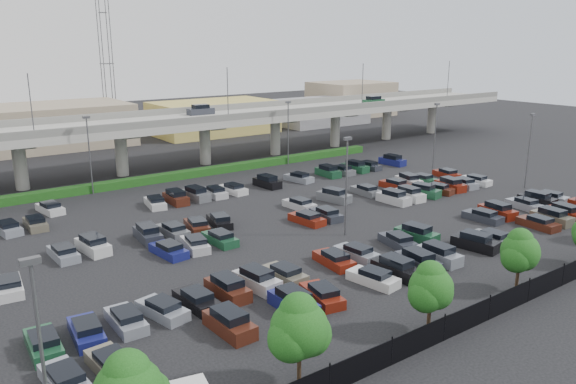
# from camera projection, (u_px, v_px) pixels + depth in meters

# --- Properties ---
(ground) EXTENTS (280.00, 280.00, 0.00)m
(ground) POSITION_uv_depth(u_px,v_px,m) (299.00, 216.00, 64.68)
(ground) COLOR black
(overpass) EXTENTS (150.00, 13.00, 15.80)m
(overpass) POSITION_uv_depth(u_px,v_px,m) (175.00, 125.00, 87.77)
(overpass) COLOR #96968E
(overpass) RESTS_ON ground
(hedge) EXTENTS (66.00, 1.60, 1.10)m
(hedge) POSITION_uv_depth(u_px,v_px,m) (198.00, 173.00, 84.05)
(hedge) COLOR #1A4113
(hedge) RESTS_ON ground
(fence) EXTENTS (70.00, 0.10, 2.00)m
(fence) POSITION_uv_depth(u_px,v_px,m) (521.00, 295.00, 42.55)
(fence) COLOR black
(fence) RESTS_ON ground
(tree_row) EXTENTS (65.07, 3.66, 5.94)m
(tree_row) POSITION_uv_depth(u_px,v_px,m) (512.00, 254.00, 43.45)
(tree_row) COLOR #332316
(tree_row) RESTS_ON ground
(parked_cars) EXTENTS (63.01, 41.64, 1.67)m
(parked_cars) POSITION_uv_depth(u_px,v_px,m) (327.00, 218.00, 61.88)
(parked_cars) COLOR gray
(parked_cars) RESTS_ON ground
(light_poles) EXTENTS (66.90, 48.38, 10.30)m
(light_poles) POSITION_uv_depth(u_px,v_px,m) (258.00, 165.00, 62.28)
(light_poles) COLOR #4F5055
(light_poles) RESTS_ON ground
(distant_buildings) EXTENTS (138.00, 24.00, 9.00)m
(distant_buildings) POSITION_uv_depth(u_px,v_px,m) (170.00, 119.00, 119.02)
(distant_buildings) COLOR slate
(distant_buildings) RESTS_ON ground
(comm_tower) EXTENTS (2.40, 2.40, 30.00)m
(comm_tower) POSITION_uv_depth(u_px,v_px,m) (107.00, 61.00, 120.71)
(comm_tower) COLOR #4F5055
(comm_tower) RESTS_ON ground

